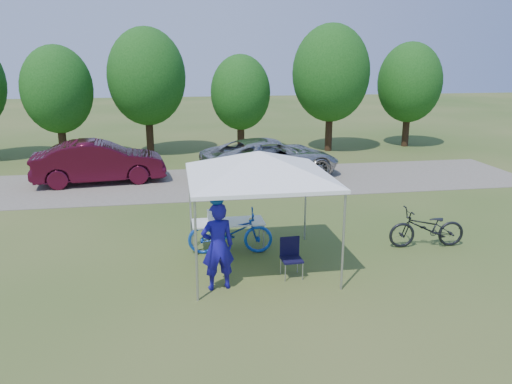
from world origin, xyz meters
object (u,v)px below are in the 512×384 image
bike_blue (230,232)px  minivan (271,158)px  cyclist (218,246)px  folding_table (228,223)px  cooler (216,216)px  folding_chair (291,254)px  bike_dark (427,228)px  sedan (99,162)px

bike_blue → minivan: size_ratio=0.38×
cyclist → bike_blue: bearing=-112.5°
folding_table → cooler: (-0.30, -0.00, 0.20)m
folding_table → folding_chair: folding_chair is taller
cooler → bike_dark: cooler is taller
folding_chair → cyclist: 1.75m
sedan → bike_dark: bearing=-139.2°
minivan → bike_blue: bearing=150.1°
cooler → sedan: (-3.80, 7.61, -0.07)m
bike_blue → sedan: size_ratio=0.43×
cooler → folding_chair: bearing=-49.7°
cyclist → bike_blue: (0.47, 1.90, -0.40)m
folding_chair → cooler: bearing=127.6°
folding_chair → cooler: size_ratio=2.08×
cooler → bike_blue: (0.32, -0.27, -0.34)m
cyclist → folding_table: bearing=-110.4°
folding_chair → minivan: bearing=79.0°
folding_table → minivan: size_ratio=0.32×
folding_chair → minivan: size_ratio=0.16×
folding_chair → sedan: bearing=116.9°
folding_chair → sedan: size_ratio=0.18×
bike_blue → bike_dark: bearing=-88.6°
bike_blue → sedan: sedan is taller
folding_table → cyclist: 2.23m
folding_chair → bike_dark: bike_dark is taller
minivan → sedan: sedan is taller
cooler → cyclist: cyclist is taller
cyclist → minivan: size_ratio=0.34×
cyclist → sedan: size_ratio=0.39×
bike_blue → sedan: (-4.13, 7.87, 0.28)m
folding_chair → sedan: sedan is taller
cooler → bike_dark: size_ratio=0.21×
cyclist → bike_dark: 5.69m
folding_chair → cyclist: bearing=-169.1°
cooler → bike_blue: bike_blue is taller
folding_chair → cyclist: size_ratio=0.46×
minivan → cooler: bearing=147.3°
bike_dark → sedan: bearing=-127.8°
folding_chair → sedan: 10.78m
minivan → sedan: bearing=77.1°
folding_chair → minivan: (1.36, 9.25, 0.28)m
bike_dark → sedan: size_ratio=0.40×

